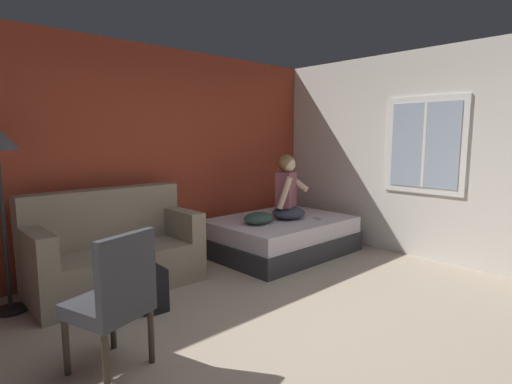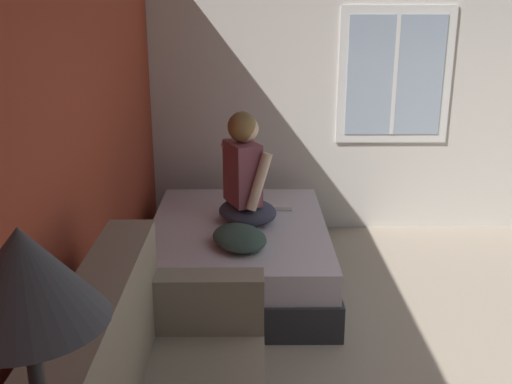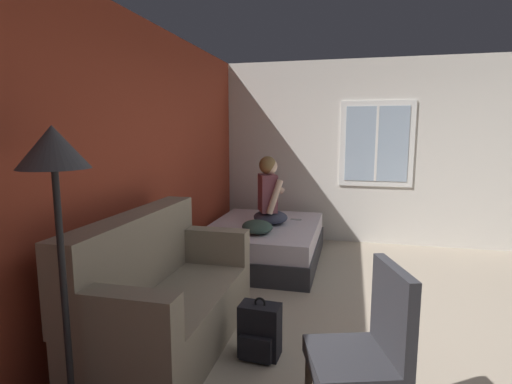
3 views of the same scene
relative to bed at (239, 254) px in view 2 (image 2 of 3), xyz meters
The scene contains 7 objects.
wall_back_accent 2.24m from the bed, 152.20° to the left, with size 10.81×0.16×2.70m, color #993823.
wall_side_with_window 2.47m from the bed, 55.21° to the right, with size 0.19×6.69×2.70m.
bed is the anchor object (origin of this frame).
person_seated 0.61m from the bed, 35.51° to the right, with size 0.65×0.61×0.88m.
throw_pillow 0.53m from the bed, behind, with size 0.48×0.36×0.14m, color #385147.
cell_phone 0.56m from the bed, 46.80° to the right, with size 0.07×0.14×0.01m, color #B7B7BC.
floor_lamp 3.42m from the bed, behind, with size 0.36×0.36×1.70m.
Camera 2 is at (-2.63, 1.72, 2.15)m, focal length 42.00 mm.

